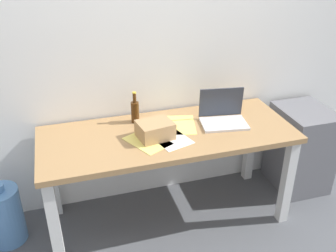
{
  "coord_description": "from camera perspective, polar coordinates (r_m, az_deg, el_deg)",
  "views": [
    {
      "loc": [
        -0.67,
        -2.23,
        2.04
      ],
      "look_at": [
        0.0,
        0.0,
        0.8
      ],
      "focal_mm": 40.9,
      "sensor_mm": 36.0,
      "label": 1
    }
  ],
  "objects": [
    {
      "name": "laptop_right",
      "position": [
        2.8,
        8.18,
        1.51
      ],
      "size": [
        0.35,
        0.28,
        0.24
      ],
      "color": "silver",
      "rests_on": "desk"
    },
    {
      "name": "water_cooler_jug",
      "position": [
        2.99,
        -23.22,
        -12.14
      ],
      "size": [
        0.26,
        0.26,
        0.48
      ],
      "color": "#598CC6",
      "rests_on": "ground"
    },
    {
      "name": "computer_mouse",
      "position": [
        3.01,
        10.21,
        2.58
      ],
      "size": [
        0.07,
        0.11,
        0.03
      ],
      "primitive_type": "ellipsoid",
      "rotation": [
        0.0,
        0.0,
        -0.12
      ],
      "color": "gold",
      "rests_on": "desk"
    },
    {
      "name": "paper_sheet_near_back",
      "position": [
        2.76,
        1.84,
        0.17
      ],
      "size": [
        0.27,
        0.34,
        0.0
      ],
      "primitive_type": "cube",
      "rotation": [
        0.0,
        0.0,
        -0.24
      ],
      "color": "#F4E06B",
      "rests_on": "desk"
    },
    {
      "name": "filing_cabinet",
      "position": [
        3.42,
        19.13,
        -3.14
      ],
      "size": [
        0.4,
        0.48,
        0.71
      ],
      "primitive_type": "cube",
      "color": "slate",
      "rests_on": "ground"
    },
    {
      "name": "cardboard_box",
      "position": [
        2.57,
        -1.93,
        -0.59
      ],
      "size": [
        0.26,
        0.22,
        0.12
      ],
      "primitive_type": "cube",
      "rotation": [
        0.0,
        0.0,
        0.17
      ],
      "color": "tan",
      "rests_on": "desk"
    },
    {
      "name": "beer_bottle",
      "position": [
        2.77,
        -4.93,
        2.24
      ],
      "size": [
        0.06,
        0.06,
        0.24
      ],
      "color": "#47280F",
      "rests_on": "desk"
    },
    {
      "name": "paper_sheet_center",
      "position": [
        2.59,
        0.25,
        -1.79
      ],
      "size": [
        0.29,
        0.34,
        0.0
      ],
      "primitive_type": "cube",
      "rotation": [
        0.0,
        0.0,
        0.3
      ],
      "color": "white",
      "rests_on": "desk"
    },
    {
      "name": "paper_yellow_folder",
      "position": [
        2.56,
        -3.07,
        -2.26
      ],
      "size": [
        0.32,
        0.36,
        0.0
      ],
      "primitive_type": "cube",
      "rotation": [
        0.0,
        0.0,
        0.47
      ],
      "color": "#F4E06B",
      "rests_on": "desk"
    },
    {
      "name": "desk",
      "position": [
        2.71,
        0.0,
        -2.83
      ],
      "size": [
        1.77,
        0.7,
        0.75
      ],
      "color": "#A37A4C",
      "rests_on": "ground"
    },
    {
      "name": "ground_plane",
      "position": [
        3.09,
        0.0,
        -13.16
      ],
      "size": [
        8.0,
        8.0,
        0.0
      ],
      "primitive_type": "plane",
      "color": "#515459"
    },
    {
      "name": "back_wall",
      "position": [
        2.82,
        -2.46,
        12.87
      ],
      "size": [
        5.2,
        0.08,
        2.6
      ],
      "primitive_type": "cube",
      "color": "white",
      "rests_on": "ground"
    }
  ]
}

